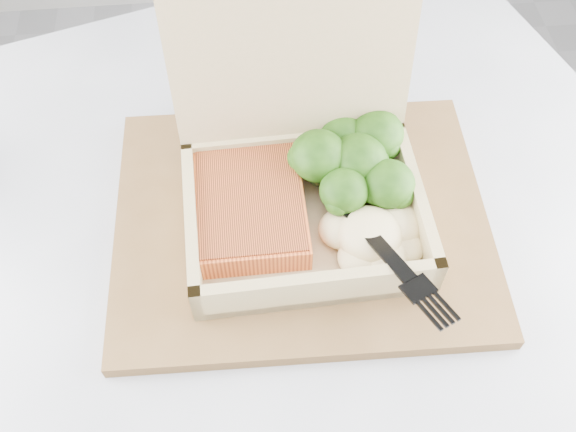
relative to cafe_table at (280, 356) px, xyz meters
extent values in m
cylinder|color=black|center=(0.00, 0.00, -0.19)|extent=(0.08, 0.08, 0.71)
cube|color=#B3B5BD|center=(0.00, 0.00, 0.18)|extent=(1.03, 1.03, 0.03)
cube|color=brown|center=(0.03, 0.05, 0.20)|extent=(0.35, 0.29, 0.01)
cube|color=tan|center=(0.03, 0.04, 0.21)|extent=(0.22, 0.17, 0.01)
cube|color=tan|center=(-0.07, 0.04, 0.23)|extent=(0.02, 0.16, 0.04)
cube|color=tan|center=(0.13, 0.04, 0.23)|extent=(0.02, 0.16, 0.04)
cube|color=tan|center=(0.03, -0.04, 0.23)|extent=(0.21, 0.02, 0.04)
cube|color=tan|center=(0.03, 0.12, 0.23)|extent=(0.21, 0.02, 0.04)
cube|color=tan|center=(0.02, 0.13, 0.32)|extent=(0.21, 0.04, 0.16)
cube|color=orange|center=(-0.02, 0.05, 0.23)|extent=(0.10, 0.13, 0.03)
ellipsoid|color=beige|center=(0.08, 0.01, 0.23)|extent=(0.09, 0.08, 0.03)
cube|color=black|center=(0.05, 0.06, 0.24)|extent=(0.06, 0.11, 0.02)
cube|color=black|center=(0.09, -0.02, 0.24)|extent=(0.04, 0.06, 0.01)
cube|color=silver|center=(-0.01, 0.24, 0.19)|extent=(0.12, 0.17, 0.00)
camera|label=1|loc=(-0.02, -0.28, 0.70)|focal=40.00mm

